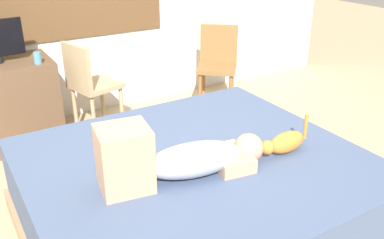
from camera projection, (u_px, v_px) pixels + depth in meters
name	position (u px, v px, depth m)	size (l,w,h in m)	color
ground_plane	(197.00, 238.00, 2.66)	(16.00, 16.00, 0.00)	tan
bed	(195.00, 196.00, 2.62)	(1.96, 1.77, 0.52)	#997A56
person_lying	(177.00, 158.00, 2.28)	(0.94, 0.38, 0.34)	#8C939E
cat	(284.00, 143.00, 2.54)	(0.36, 0.12, 0.21)	#C67A2D
desk	(1.00, 106.00, 3.64)	(0.90, 0.56, 0.74)	brown
cup	(37.00, 58.00, 3.48)	(0.06, 0.06, 0.09)	teal
chair_by_desk	(89.00, 82.00, 3.78)	(0.46, 0.46, 0.86)	tan
chair_spare	(218.00, 61.00, 4.35)	(0.53, 0.53, 0.86)	brown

